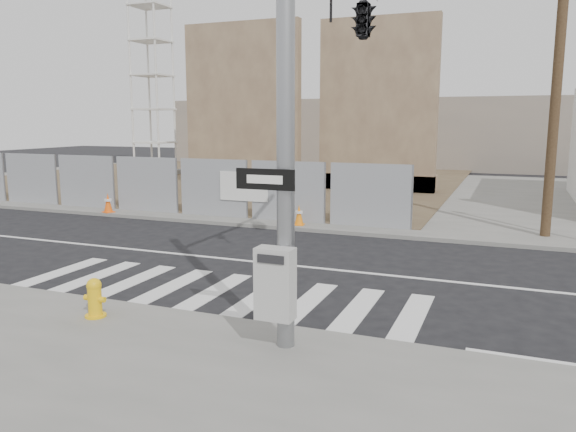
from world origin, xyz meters
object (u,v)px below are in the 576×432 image
at_px(signal_pole, 342,45).
at_px(fire_hydrant, 95,298).
at_px(traffic_cone_b, 94,198).
at_px(crane_tower, 150,25).
at_px(traffic_cone_c, 108,203).
at_px(traffic_cone_d, 299,215).

distance_m(signal_pole, fire_hydrant, 6.23).
relative_size(signal_pole, traffic_cone_b, 11.31).
distance_m(fire_hydrant, traffic_cone_b, 13.42).
relative_size(crane_tower, fire_hydrant, 26.65).
xyz_separation_m(signal_pole, traffic_cone_c, (-10.66, 6.27, -4.32)).
xyz_separation_m(crane_tower, fire_hydrant, (14.00, -21.86, -8.57)).
relative_size(crane_tower, traffic_cone_d, 27.97).
relative_size(traffic_cone_b, traffic_cone_c, 0.88).
xyz_separation_m(signal_pole, crane_tower, (-17.49, 19.05, 4.24)).
bearing_deg(crane_tower, traffic_cone_c, -61.87).
relative_size(traffic_cone_b, traffic_cone_d, 0.95).
height_order(fire_hydrant, traffic_cone_d, fire_hydrant).
relative_size(traffic_cone_c, traffic_cone_d, 1.08).
xyz_separation_m(crane_tower, traffic_cone_d, (14.22, -12.55, -8.59)).
bearing_deg(fire_hydrant, signal_pole, 34.51).
distance_m(traffic_cone_b, traffic_cone_d, 9.02).
height_order(fire_hydrant, traffic_cone_c, traffic_cone_c).
relative_size(crane_tower, traffic_cone_c, 25.84).
bearing_deg(traffic_cone_b, fire_hydrant, -49.24).
bearing_deg(signal_pole, crane_tower, 132.57).
relative_size(fire_hydrant, traffic_cone_c, 0.97).
height_order(traffic_cone_b, traffic_cone_c, traffic_cone_c).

